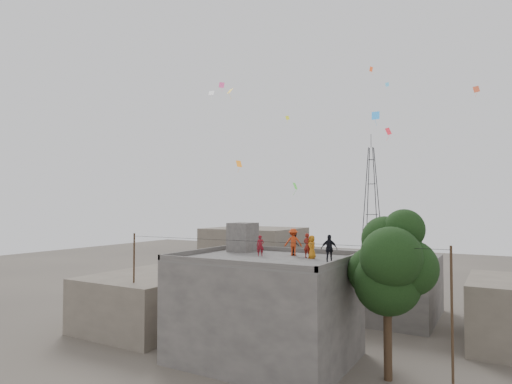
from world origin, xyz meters
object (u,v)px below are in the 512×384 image
Objects in this scene: person_red_adult at (307,245)px; person_dark_adult at (329,249)px; stair_head_box at (243,237)px; tree at (391,265)px; transmission_tower at (372,208)px.

person_dark_adult is (2.04, -1.75, 0.04)m from person_red_adult.
tree is (10.57, -2.00, -1.00)m from stair_head_box.
transmission_tower reaches higher than person_dark_adult.
tree reaches higher than person_red_adult.
person_dark_adult is (-3.09, -1.02, 0.79)m from tree.
person_red_adult is 0.95× the size of person_dark_adult.
person_dark_adult is at bearing -161.82° from tree.
tree is 5.75× the size of person_dark_adult.
person_dark_adult is at bearing 151.27° from person_red_adult.
transmission_tower is (-0.80, 37.40, 1.97)m from stair_head_box.
person_dark_adult reaches higher than person_red_adult.
person_red_adult is 2.69m from person_dark_adult.
person_dark_adult is at bearing -78.43° from transmission_tower.
transmission_tower reaches higher than person_red_adult.
stair_head_box is 1.33× the size of person_red_adult.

